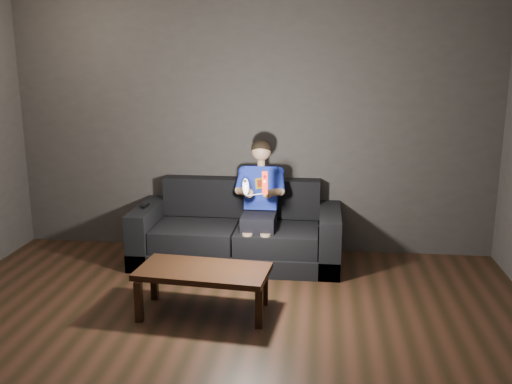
# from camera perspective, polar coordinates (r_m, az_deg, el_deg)

# --- Properties ---
(floor) EXTENTS (5.00, 5.00, 0.00)m
(floor) POSITION_cam_1_polar(r_m,az_deg,el_deg) (3.97, -4.92, -17.36)
(floor) COLOR black
(floor) RESTS_ON ground
(back_wall) EXTENTS (5.00, 0.04, 2.70)m
(back_wall) POSITION_cam_1_polar(r_m,az_deg,el_deg) (5.91, -0.40, 6.91)
(back_wall) COLOR #37322F
(back_wall) RESTS_ON ground
(sofa) EXTENTS (2.04, 0.88, 0.79)m
(sofa) POSITION_cam_1_polar(r_m,az_deg,el_deg) (5.75, -1.86, -4.46)
(sofa) COLOR black
(sofa) RESTS_ON floor
(child) EXTENTS (0.48, 0.59, 1.18)m
(child) POSITION_cam_1_polar(r_m,az_deg,el_deg) (5.55, 0.40, -0.27)
(child) COLOR black
(child) RESTS_ON sofa
(wii_remote_red) EXTENTS (0.06, 0.08, 0.21)m
(wii_remote_red) POSITION_cam_1_polar(r_m,az_deg,el_deg) (5.05, 0.87, 0.93)
(wii_remote_red) COLOR red
(wii_remote_red) RESTS_ON child
(nunchuk_white) EXTENTS (0.09, 0.11, 0.16)m
(nunchuk_white) POSITION_cam_1_polar(r_m,az_deg,el_deg) (5.09, -1.04, 0.54)
(nunchuk_white) COLOR white
(nunchuk_white) RESTS_ON child
(wii_remote_black) EXTENTS (0.04, 0.15, 0.03)m
(wii_remote_black) POSITION_cam_1_polar(r_m,az_deg,el_deg) (5.79, -11.01, -1.35)
(wii_remote_black) COLOR black
(wii_remote_black) RESTS_ON sofa
(coffee_table) EXTENTS (1.08, 0.62, 0.38)m
(coffee_table) POSITION_cam_1_polar(r_m,az_deg,el_deg) (4.62, -5.29, -8.22)
(coffee_table) COLOR black
(coffee_table) RESTS_ON floor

